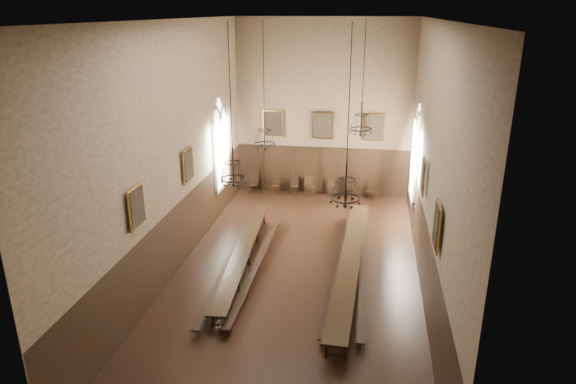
% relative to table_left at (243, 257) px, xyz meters
% --- Properties ---
extents(floor, '(9.00, 18.00, 0.02)m').
position_rel_table_left_xyz_m(floor, '(2.11, -0.20, -0.37)').
color(floor, black).
rests_on(floor, ground).
extents(ceiling, '(9.00, 18.00, 0.02)m').
position_rel_table_left_xyz_m(ceiling, '(2.11, -0.20, 8.65)').
color(ceiling, black).
rests_on(ceiling, ground).
extents(wall_back, '(9.00, 0.02, 9.00)m').
position_rel_table_left_xyz_m(wall_back, '(2.11, 8.81, 4.14)').
color(wall_back, '#917659').
rests_on(wall_back, ground).
extents(wall_front, '(9.00, 0.02, 9.00)m').
position_rel_table_left_xyz_m(wall_front, '(2.11, -9.21, 4.14)').
color(wall_front, '#917659').
rests_on(wall_front, ground).
extents(wall_left, '(0.02, 18.00, 9.00)m').
position_rel_table_left_xyz_m(wall_left, '(-2.40, -0.20, 4.14)').
color(wall_left, '#917659').
rests_on(wall_left, ground).
extents(wall_right, '(0.02, 18.00, 9.00)m').
position_rel_table_left_xyz_m(wall_right, '(6.62, -0.20, 4.14)').
color(wall_right, '#917659').
rests_on(wall_right, ground).
extents(wainscot_panelling, '(9.00, 18.00, 2.50)m').
position_rel_table_left_xyz_m(wainscot_panelling, '(2.11, -0.20, 0.89)').
color(wainscot_panelling, black).
rests_on(wainscot_panelling, floor).
extents(table_left, '(1.24, 9.16, 0.71)m').
position_rel_table_left_xyz_m(table_left, '(0.00, 0.00, 0.00)').
color(table_left, black).
rests_on(table_left, floor).
extents(table_right, '(1.09, 10.66, 0.83)m').
position_rel_table_left_xyz_m(table_right, '(4.07, -0.23, 0.06)').
color(table_right, black).
rests_on(table_right, floor).
extents(bench_left_outer, '(0.63, 9.35, 0.42)m').
position_rel_table_left_xyz_m(bench_left_outer, '(-0.43, -0.26, -0.09)').
color(bench_left_outer, black).
rests_on(bench_left_outer, floor).
extents(bench_left_inner, '(0.29, 9.04, 0.41)m').
position_rel_table_left_xyz_m(bench_left_inner, '(0.63, -0.21, -0.10)').
color(bench_left_inner, black).
rests_on(bench_left_inner, floor).
extents(bench_right_inner, '(0.31, 9.07, 0.41)m').
position_rel_table_left_xyz_m(bench_right_inner, '(3.52, -0.23, -0.10)').
color(bench_right_inner, black).
rests_on(bench_right_inner, floor).
extents(bench_right_outer, '(0.33, 9.49, 0.43)m').
position_rel_table_left_xyz_m(bench_right_outer, '(4.57, -0.03, -0.08)').
color(bench_right_outer, black).
rests_on(bench_right_outer, floor).
extents(chair_0, '(0.48, 0.48, 1.02)m').
position_rel_table_left_xyz_m(chair_0, '(-1.51, 8.28, -0.05)').
color(chair_0, black).
rests_on(chair_0, floor).
extents(chair_1, '(0.47, 0.47, 0.93)m').
position_rel_table_left_xyz_m(chair_1, '(-0.30, 8.30, -0.08)').
color(chair_1, black).
rests_on(chair_1, floor).
extents(chair_2, '(0.42, 0.42, 0.93)m').
position_rel_table_left_xyz_m(chair_2, '(0.68, 8.39, -0.07)').
color(chair_2, black).
rests_on(chair_2, floor).
extents(chair_3, '(0.56, 0.56, 1.00)m').
position_rel_table_left_xyz_m(chair_3, '(1.50, 8.31, -0.05)').
color(chair_3, black).
rests_on(chair_3, floor).
extents(chair_4, '(0.46, 0.46, 0.91)m').
position_rel_table_left_xyz_m(chair_4, '(2.68, 8.39, -0.08)').
color(chair_4, black).
rests_on(chair_4, floor).
extents(chair_5, '(0.55, 0.55, 1.01)m').
position_rel_table_left_xyz_m(chair_5, '(3.61, 8.40, -0.05)').
color(chair_5, black).
rests_on(chair_5, floor).
extents(chair_6, '(0.47, 0.47, 0.88)m').
position_rel_table_left_xyz_m(chair_6, '(4.71, 8.32, -0.09)').
color(chair_6, black).
rests_on(chair_6, floor).
extents(chandelier_back_left, '(0.85, 0.85, 4.86)m').
position_rel_table_left_xyz_m(chandelier_back_left, '(0.44, 2.17, 4.26)').
color(chandelier_back_left, black).
rests_on(chandelier_back_left, ceiling).
extents(chandelier_back_right, '(0.87, 0.87, 4.26)m').
position_rel_table_left_xyz_m(chandelier_back_right, '(4.16, 2.78, 4.81)').
color(chandelier_back_right, black).
rests_on(chandelier_back_right, ceiling).
extents(chandelier_front_left, '(0.81, 0.81, 4.85)m').
position_rel_table_left_xyz_m(chandelier_front_left, '(0.38, -2.30, 4.28)').
color(chandelier_front_left, black).
rests_on(chandelier_front_left, ceiling).
extents(chandelier_front_right, '(0.89, 0.89, 5.17)m').
position_rel_table_left_xyz_m(chandelier_front_right, '(3.91, -2.69, 3.96)').
color(chandelier_front_right, black).
rests_on(chandelier_front_right, ceiling).
extents(portrait_back_0, '(1.10, 0.12, 1.40)m').
position_rel_table_left_xyz_m(portrait_back_0, '(-0.49, 8.68, 3.34)').
color(portrait_back_0, '#BE862D').
rests_on(portrait_back_0, wall_back).
extents(portrait_back_1, '(1.10, 0.12, 1.40)m').
position_rel_table_left_xyz_m(portrait_back_1, '(2.11, 8.68, 3.34)').
color(portrait_back_1, '#BE862D').
rests_on(portrait_back_1, wall_back).
extents(portrait_back_2, '(1.10, 0.12, 1.40)m').
position_rel_table_left_xyz_m(portrait_back_2, '(4.71, 8.68, 3.34)').
color(portrait_back_2, '#BE862D').
rests_on(portrait_back_2, wall_back).
extents(portrait_left_0, '(0.12, 1.00, 1.30)m').
position_rel_table_left_xyz_m(portrait_left_0, '(-2.27, 0.80, 3.34)').
color(portrait_left_0, '#BE862D').
rests_on(portrait_left_0, wall_left).
extents(portrait_left_1, '(0.12, 1.00, 1.30)m').
position_rel_table_left_xyz_m(portrait_left_1, '(-2.27, -3.70, 3.34)').
color(portrait_left_1, '#BE862D').
rests_on(portrait_left_1, wall_left).
extents(portrait_right_0, '(0.12, 1.00, 1.30)m').
position_rel_table_left_xyz_m(portrait_right_0, '(6.49, 0.80, 3.34)').
color(portrait_right_0, '#BE862D').
rests_on(portrait_right_0, wall_right).
extents(portrait_right_1, '(0.12, 1.00, 1.30)m').
position_rel_table_left_xyz_m(portrait_right_1, '(6.49, -3.70, 3.34)').
color(portrait_right_1, '#BE862D').
rests_on(portrait_right_1, wall_right).
extents(window_right, '(0.20, 2.20, 4.60)m').
position_rel_table_left_xyz_m(window_right, '(6.54, 5.30, 3.04)').
color(window_right, white).
rests_on(window_right, wall_right).
extents(window_left, '(0.20, 2.20, 4.60)m').
position_rel_table_left_xyz_m(window_left, '(-2.32, 5.30, 3.04)').
color(window_left, white).
rests_on(window_left, wall_left).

